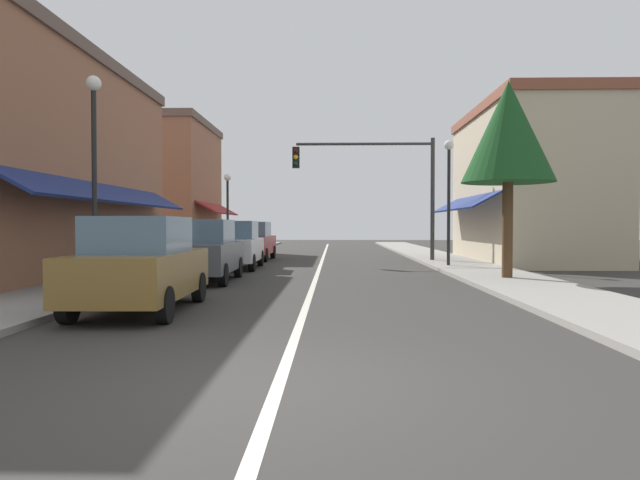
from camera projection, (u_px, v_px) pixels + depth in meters
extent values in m
plane|color=#33302D|center=(321.00, 265.00, 23.71)|extent=(80.00, 80.00, 0.00)
cube|color=gray|center=(187.00, 263.00, 23.84)|extent=(2.60, 56.00, 0.12)
cube|color=gray|center=(456.00, 263.00, 23.57)|extent=(2.60, 56.00, 0.12)
cube|color=silver|center=(321.00, 265.00, 23.71)|extent=(0.14, 52.00, 0.01)
cube|color=#8E5B42|center=(1.00, 169.00, 17.87)|extent=(5.87, 14.00, 6.69)
cube|color=slate|center=(93.00, 232.00, 17.85)|extent=(0.08, 10.64, 1.80)
cube|color=navy|center=(113.00, 193.00, 17.80)|extent=(1.27, 11.76, 0.73)
cube|color=slate|center=(42.00, 99.00, 14.68)|extent=(0.08, 1.10, 1.30)
cube|color=slate|center=(128.00, 136.00, 20.84)|extent=(0.08, 1.10, 1.30)
cube|color=#BCAD8E|center=(528.00, 189.00, 25.40)|extent=(4.51, 10.00, 6.38)
cube|color=brown|center=(529.00, 112.00, 25.31)|extent=(4.71, 10.20, 0.40)
cube|color=slate|center=(477.00, 230.00, 25.50)|extent=(0.08, 7.60, 1.80)
cube|color=navy|center=(464.00, 203.00, 25.48)|extent=(1.27, 8.40, 0.73)
cube|color=slate|center=(491.00, 151.00, 23.22)|extent=(0.08, 1.10, 1.30)
cube|color=slate|center=(466.00, 163.00, 27.62)|extent=(0.08, 1.10, 1.30)
cube|color=#8E5B42|center=(171.00, 191.00, 33.83)|extent=(4.39, 8.00, 7.21)
cube|color=brown|center=(170.00, 126.00, 33.73)|extent=(4.59, 8.20, 0.40)
cube|color=slate|center=(207.00, 229.00, 33.83)|extent=(0.08, 6.08, 1.80)
cube|color=maroon|center=(218.00, 208.00, 33.79)|extent=(1.27, 6.72, 0.73)
cube|color=slate|center=(200.00, 160.00, 31.98)|extent=(0.08, 1.10, 1.30)
cube|color=slate|center=(213.00, 167.00, 35.50)|extent=(0.08, 1.10, 1.30)
cube|color=brown|center=(141.00, 274.00, 10.81)|extent=(1.83, 4.15, 0.80)
cube|color=slate|center=(139.00, 235.00, 10.69)|extent=(1.58, 2.04, 0.66)
cylinder|color=black|center=(123.00, 287.00, 12.17)|extent=(0.22, 0.63, 0.62)
cylinder|color=black|center=(199.00, 287.00, 12.17)|extent=(0.22, 0.63, 0.62)
cylinder|color=black|center=(68.00, 305.00, 9.46)|extent=(0.22, 0.63, 0.62)
cylinder|color=black|center=(165.00, 305.00, 9.47)|extent=(0.22, 0.63, 0.62)
cube|color=#4C5156|center=(204.00, 257.00, 16.57)|extent=(1.80, 4.13, 0.80)
cube|color=slate|center=(203.00, 231.00, 16.45)|extent=(1.56, 2.03, 0.66)
cylinder|color=black|center=(187.00, 267.00, 17.93)|extent=(0.21, 0.62, 0.62)
cylinder|color=black|center=(238.00, 267.00, 17.93)|extent=(0.21, 0.62, 0.62)
cylinder|color=black|center=(163.00, 275.00, 15.23)|extent=(0.21, 0.62, 0.62)
cylinder|color=black|center=(223.00, 275.00, 15.22)|extent=(0.21, 0.62, 0.62)
cube|color=silver|center=(235.00, 250.00, 21.51)|extent=(1.79, 4.13, 0.80)
cube|color=slate|center=(235.00, 230.00, 21.39)|extent=(1.56, 2.03, 0.66)
cylinder|color=black|center=(221.00, 258.00, 22.87)|extent=(0.21, 0.62, 0.62)
cylinder|color=black|center=(261.00, 258.00, 22.86)|extent=(0.21, 0.62, 0.62)
cylinder|color=black|center=(207.00, 263.00, 20.17)|extent=(0.21, 0.62, 0.62)
cylinder|color=black|center=(252.00, 263.00, 20.16)|extent=(0.21, 0.62, 0.62)
cube|color=maroon|center=(252.00, 245.00, 26.77)|extent=(1.81, 4.14, 0.80)
cube|color=slate|center=(252.00, 229.00, 26.66)|extent=(1.56, 2.03, 0.66)
cylinder|color=black|center=(241.00, 252.00, 28.17)|extent=(0.21, 0.62, 0.62)
cylinder|color=black|center=(273.00, 252.00, 28.10)|extent=(0.21, 0.62, 0.62)
cylinder|color=black|center=(229.00, 255.00, 25.47)|extent=(0.21, 0.62, 0.62)
cylinder|color=black|center=(265.00, 255.00, 25.40)|extent=(0.21, 0.62, 0.62)
cylinder|color=#333333|center=(433.00, 200.00, 25.01)|extent=(0.18, 0.18, 5.38)
cylinder|color=#333333|center=(364.00, 144.00, 25.02)|extent=(5.89, 0.12, 0.12)
cube|color=black|center=(296.00, 158.00, 24.93)|extent=(0.30, 0.24, 0.90)
sphere|color=#420F0F|center=(296.00, 151.00, 24.79)|extent=(0.20, 0.20, 0.20)
sphere|color=yellow|center=(296.00, 157.00, 24.80)|extent=(0.20, 0.20, 0.20)
sphere|color=#0C3316|center=(296.00, 164.00, 24.81)|extent=(0.20, 0.20, 0.20)
cylinder|color=black|center=(95.00, 193.00, 13.70)|extent=(0.12, 0.12, 4.77)
sphere|color=white|center=(93.00, 83.00, 13.63)|extent=(0.36, 0.36, 0.36)
cylinder|color=black|center=(449.00, 209.00, 21.61)|extent=(0.12, 0.12, 4.42)
sphere|color=white|center=(449.00, 145.00, 21.55)|extent=(0.36, 0.36, 0.36)
cylinder|color=black|center=(228.00, 219.00, 29.87)|extent=(0.12, 0.12, 3.90)
sphere|color=white|center=(228.00, 177.00, 29.82)|extent=(0.36, 0.36, 0.36)
cylinder|color=#4C331E|center=(507.00, 225.00, 16.57)|extent=(0.30, 0.30, 3.23)
cone|color=#19471E|center=(508.00, 132.00, 16.51)|extent=(2.63, 2.63, 2.89)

